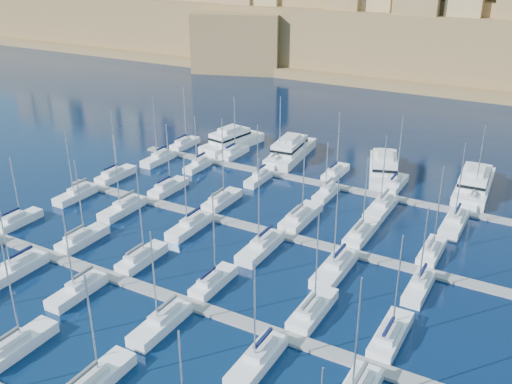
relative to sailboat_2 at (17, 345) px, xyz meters
The scene contains 45 objects.
ground 30.75m from the sailboat_2, 67.85° to the left, with size 600.00×600.00×0.00m, color #020E32.
pontoon_mid_near 20.15m from the sailboat_2, 54.86° to the left, with size 84.00×2.00×0.40m, color slate.
pontoon_mid_far 40.18m from the sailboat_2, 73.23° to the left, with size 84.00×2.00×0.40m, color slate.
pontoon_far 61.58m from the sailboat_2, 79.15° to the left, with size 84.00×2.00×0.40m, color slate.
sailboat_2 is the anchor object (origin of this frame).
sailboat_3 11.50m from the sailboat_2, ahead, with size 2.82×9.39×13.30m.
sailboat_12 33.28m from the sailboat_2, 140.11° to the left, with size 2.38×7.95×11.67m.
sailboat_13 24.82m from the sailboat_2, 118.82° to the left, with size 2.63×8.76×13.51m.
sailboat_14 21.72m from the sailboat_2, 91.24° to the left, with size 2.61×8.70×14.21m.
sailboat_15 24.50m from the sailboat_2, 61.33° to the left, with size 2.48×8.27×13.54m.
sailboat_16 33.93m from the sailboat_2, 40.69° to the left, with size 2.86×9.53×13.87m.
sailboat_17 41.70m from the sailboat_2, 31.84° to the left, with size 2.79×9.28×13.58m.
sailboat_19 17.27m from the sailboat_2, 141.23° to the left, with size 2.86×9.55×14.42m.
sailboat_20 11.51m from the sailboat_2, 101.30° to the left, with size 2.58×8.60×12.48m.
sailboat_21 15.82m from the sailboat_2, 44.17° to the left, with size 2.74×9.13×13.37m.
sailboat_22 26.66m from the sailboat_2, 24.23° to the left, with size 2.79×9.29×13.21m.
sailboat_24 50.62m from the sailboat_2, 119.98° to the left, with size 2.69×8.98×13.52m.
sailboat_25 45.61m from the sailboat_2, 106.14° to the left, with size 2.67×8.91×12.88m.
sailboat_26 43.94m from the sailboat_2, 91.52° to the left, with size 2.74×9.14×15.47m.
sailboat_27 46.61m from the sailboat_2, 73.15° to the left, with size 3.16×10.53×14.87m.
sailboat_28 50.12m from the sailboat_2, 61.38° to the left, with size 2.78×9.28×13.18m.
sailboat_29 55.85m from the sailboat_2, 51.41° to the left, with size 2.58×8.58×14.00m.
sailboat_30 41.66m from the sailboat_2, 126.90° to the left, with size 2.56×8.53×12.99m.
sailboat_31 35.80m from the sailboat_2, 112.87° to the left, with size 2.76×9.21×14.08m.
sailboat_32 33.05m from the sailboat_2, 90.53° to the left, with size 2.72×9.08×12.87m.
sailboat_33 35.04m from the sailboat_2, 68.72° to the left, with size 2.97×9.89×15.07m.
sailboat_34 40.60m from the sailboat_2, 53.00° to the left, with size 3.10×10.35×15.14m.
sailboat_35 48.92m from the sailboat_2, 43.17° to the left, with size 2.46×8.22×12.65m.
sailboat_36 70.00m from the sailboat_2, 110.65° to the left, with size 2.48×8.28×13.63m.
sailboat_37 66.76m from the sailboat_2, 100.41° to the left, with size 2.58×8.59×12.98m.
sailboat_38 65.78m from the sailboat_2, 91.30° to the left, with size 2.64×8.79×14.37m.
sailboat_39 66.58m from the sailboat_2, 80.48° to the left, with size 2.58×8.61×12.90m.
sailboat_40 69.62m from the sailboat_2, 70.86° to the left, with size 2.65×8.82×13.99m.
sailboat_41 75.30m from the sailboat_2, 60.88° to the left, with size 2.65×8.85×14.17m.
sailboat_42 60.09m from the sailboat_2, 113.32° to the left, with size 2.64×8.81×13.99m.
sailboat_43 57.70m from the sailboat_2, 104.49° to the left, with size 2.22×7.40×11.33m.
sailboat_44 55.82m from the sailboat_2, 90.54° to the left, with size 2.25×7.50×11.71m.
sailboat_45 57.30m from the sailboat_2, 76.54° to the left, with size 2.31×7.70×10.64m.
sailboat_46 59.49m from the sailboat_2, 66.43° to the left, with size 3.04×10.14×13.86m.
sailboat_47 65.25m from the sailboat_2, 56.77° to the left, with size 3.01×10.04×14.66m.
motor_yacht_a 71.51m from the sailboat_2, 102.28° to the left, with size 7.70×17.04×5.25m.
motor_yacht_b 70.58m from the sailboat_2, 90.92° to the left, with size 7.12×18.34×5.25m.
motor_yacht_c 73.01m from the sailboat_2, 74.84° to the left, with size 10.52×18.42×5.25m.
motor_yacht_d 79.31m from the sailboat_2, 63.17° to the left, with size 6.43×18.56×5.25m.
fortified_city 184.62m from the sailboat_2, 86.45° to the left, with size 460.00×108.95×59.52m.
Camera 1 is at (36.35, -59.84, 41.44)m, focal length 40.00 mm.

